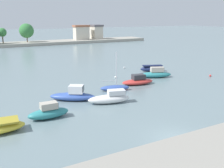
{
  "coord_description": "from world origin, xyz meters",
  "views": [
    {
      "loc": [
        -13.8,
        -14.47,
        9.9
      ],
      "look_at": [
        2.26,
        15.48,
        0.86
      ],
      "focal_mm": 40.95,
      "sensor_mm": 36.0,
      "label": 1
    }
  ],
  "objects_px": {
    "moored_boat_2": "(73,95)",
    "mooring_buoy_3": "(210,76)",
    "moored_boat_5": "(138,81)",
    "moored_boat_6": "(156,74)",
    "moored_boat_4": "(115,88)",
    "moored_boat_3": "(110,98)",
    "mooring_buoy_0": "(116,77)",
    "moored_boat_7": "(152,68)",
    "moored_boat_1": "(49,112)",
    "mooring_buoy_1": "(124,68)"
  },
  "relations": [
    {
      "from": "mooring_buoy_0",
      "to": "mooring_buoy_3",
      "type": "bearing_deg",
      "value": -24.22
    },
    {
      "from": "moored_boat_1",
      "to": "moored_boat_4",
      "type": "xyz_separation_m",
      "value": [
        10.59,
        5.51,
        -0.21
      ]
    },
    {
      "from": "moored_boat_7",
      "to": "mooring_buoy_0",
      "type": "xyz_separation_m",
      "value": [
        -8.54,
        -1.42,
        -0.38
      ]
    },
    {
      "from": "moored_boat_4",
      "to": "moored_boat_3",
      "type": "bearing_deg",
      "value": -107.94
    },
    {
      "from": "mooring_buoy_1",
      "to": "moored_boat_2",
      "type": "bearing_deg",
      "value": -138.22
    },
    {
      "from": "moored_boat_2",
      "to": "moored_boat_7",
      "type": "bearing_deg",
      "value": 57.44
    },
    {
      "from": "moored_boat_5",
      "to": "mooring_buoy_1",
      "type": "height_order",
      "value": "moored_boat_5"
    },
    {
      "from": "moored_boat_2",
      "to": "moored_boat_4",
      "type": "bearing_deg",
      "value": 43.25
    },
    {
      "from": "moored_boat_2",
      "to": "moored_boat_6",
      "type": "distance_m",
      "value": 16.98
    },
    {
      "from": "moored_boat_1",
      "to": "moored_boat_6",
      "type": "bearing_deg",
      "value": 23.83
    },
    {
      "from": "moored_boat_5",
      "to": "moored_boat_2",
      "type": "bearing_deg",
      "value": -158.84
    },
    {
      "from": "moored_boat_2",
      "to": "mooring_buoy_3",
      "type": "bearing_deg",
      "value": 33.9
    },
    {
      "from": "moored_boat_1",
      "to": "mooring_buoy_1",
      "type": "bearing_deg",
      "value": 42.43
    },
    {
      "from": "moored_boat_5",
      "to": "mooring_buoy_0",
      "type": "distance_m",
      "value": 5.14
    },
    {
      "from": "moored_boat_6",
      "to": "mooring_buoy_3",
      "type": "relative_size",
      "value": 15.4
    },
    {
      "from": "moored_boat_5",
      "to": "mooring_buoy_0",
      "type": "height_order",
      "value": "moored_boat_5"
    },
    {
      "from": "moored_boat_2",
      "to": "moored_boat_3",
      "type": "distance_m",
      "value": 4.58
    },
    {
      "from": "moored_boat_5",
      "to": "moored_boat_7",
      "type": "distance_m",
      "value": 9.91
    },
    {
      "from": "moored_boat_7",
      "to": "mooring_buoy_3",
      "type": "distance_m",
      "value": 10.11
    },
    {
      "from": "moored_boat_4",
      "to": "mooring_buoy_3",
      "type": "xyz_separation_m",
      "value": [
        18.27,
        -0.35,
        -0.22
      ]
    },
    {
      "from": "moored_boat_1",
      "to": "moored_boat_6",
      "type": "height_order",
      "value": "moored_boat_6"
    },
    {
      "from": "moored_boat_4",
      "to": "mooring_buoy_1",
      "type": "distance_m",
      "value": 15.46
    },
    {
      "from": "moored_boat_1",
      "to": "moored_boat_7",
      "type": "relative_size",
      "value": 0.88
    },
    {
      "from": "moored_boat_3",
      "to": "moored_boat_4",
      "type": "xyz_separation_m",
      "value": [
        3.02,
        4.33,
        -0.21
      ]
    },
    {
      "from": "moored_boat_2",
      "to": "moored_boat_6",
      "type": "relative_size",
      "value": 1.02
    },
    {
      "from": "moored_boat_4",
      "to": "mooring_buoy_0",
      "type": "xyz_separation_m",
      "value": [
        3.59,
        6.25,
        -0.22
      ]
    },
    {
      "from": "moored_boat_3",
      "to": "moored_boat_2",
      "type": "bearing_deg",
      "value": 153.6
    },
    {
      "from": "moored_boat_6",
      "to": "moored_boat_3",
      "type": "bearing_deg",
      "value": -126.71
    },
    {
      "from": "moored_boat_3",
      "to": "moored_boat_7",
      "type": "height_order",
      "value": "moored_boat_3"
    },
    {
      "from": "moored_boat_3",
      "to": "mooring_buoy_0",
      "type": "xyz_separation_m",
      "value": [
        6.61,
        10.59,
        -0.43
      ]
    },
    {
      "from": "moored_boat_2",
      "to": "moored_boat_4",
      "type": "height_order",
      "value": "moored_boat_4"
    },
    {
      "from": "moored_boat_4",
      "to": "moored_boat_7",
      "type": "relative_size",
      "value": 1.15
    },
    {
      "from": "moored_boat_7",
      "to": "mooring_buoy_0",
      "type": "relative_size",
      "value": 12.85
    },
    {
      "from": "moored_boat_1",
      "to": "mooring_buoy_3",
      "type": "relative_size",
      "value": 11.43
    },
    {
      "from": "moored_boat_6",
      "to": "mooring_buoy_0",
      "type": "height_order",
      "value": "moored_boat_6"
    },
    {
      "from": "moored_boat_2",
      "to": "mooring_buoy_3",
      "type": "height_order",
      "value": "moored_boat_2"
    },
    {
      "from": "moored_boat_1",
      "to": "moored_boat_5",
      "type": "distance_m",
      "value": 16.62
    },
    {
      "from": "moored_boat_3",
      "to": "moored_boat_7",
      "type": "xyz_separation_m",
      "value": [
        15.15,
        12.01,
        -0.05
      ]
    },
    {
      "from": "moored_boat_3",
      "to": "mooring_buoy_1",
      "type": "bearing_deg",
      "value": 68.95
    },
    {
      "from": "moored_boat_1",
      "to": "moored_boat_5",
      "type": "xyz_separation_m",
      "value": [
        15.19,
        6.74,
        -0.08
      ]
    },
    {
      "from": "moored_boat_1",
      "to": "moored_boat_2",
      "type": "bearing_deg",
      "value": 45.36
    },
    {
      "from": "moored_boat_5",
      "to": "moored_boat_6",
      "type": "relative_size",
      "value": 0.94
    },
    {
      "from": "mooring_buoy_0",
      "to": "moored_boat_3",
      "type": "bearing_deg",
      "value": -121.97
    },
    {
      "from": "moored_boat_7",
      "to": "mooring_buoy_0",
      "type": "height_order",
      "value": "moored_boat_7"
    },
    {
      "from": "moored_boat_2",
      "to": "moored_boat_7",
      "type": "height_order",
      "value": "moored_boat_2"
    },
    {
      "from": "moored_boat_5",
      "to": "moored_boat_3",
      "type": "bearing_deg",
      "value": -135.75
    },
    {
      "from": "moored_boat_1",
      "to": "moored_boat_2",
      "type": "distance_m",
      "value": 5.86
    },
    {
      "from": "moored_boat_1",
      "to": "mooring_buoy_0",
      "type": "bearing_deg",
      "value": 39.53
    },
    {
      "from": "moored_boat_6",
      "to": "moored_boat_1",
      "type": "bearing_deg",
      "value": -134.35
    },
    {
      "from": "moored_boat_3",
      "to": "moored_boat_1",
      "type": "bearing_deg",
      "value": -156.62
    }
  ]
}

